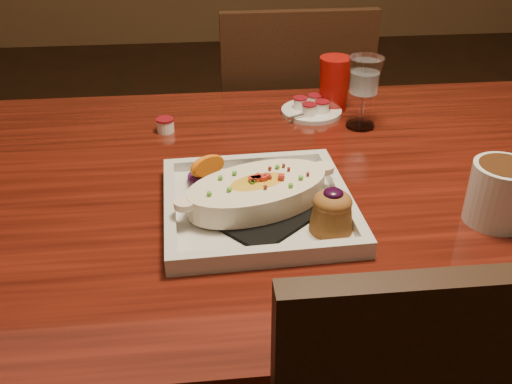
{
  "coord_description": "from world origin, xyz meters",
  "views": [
    {
      "loc": [
        -0.26,
        -0.9,
        1.26
      ],
      "look_at": [
        -0.17,
        -0.07,
        0.77
      ],
      "focal_mm": 40.0,
      "sensor_mm": 36.0,
      "label": 1
    }
  ],
  "objects": [
    {
      "name": "creamer_loose",
      "position": [
        -0.33,
        0.23,
        0.77
      ],
      "size": [
        0.04,
        0.04,
        0.03
      ],
      "color": "white",
      "rests_on": "table"
    },
    {
      "name": "saucer",
      "position": [
        -0.01,
        0.29,
        0.76
      ],
      "size": [
        0.14,
        0.14,
        0.09
      ],
      "color": "silver",
      "rests_on": "table"
    },
    {
      "name": "chair_far",
      "position": [
        -0.0,
        0.63,
        0.51
      ],
      "size": [
        0.42,
        0.42,
        0.93
      ],
      "rotation": [
        0.0,
        0.0,
        3.14
      ],
      "color": "black",
      "rests_on": "floor"
    },
    {
      "name": "table",
      "position": [
        0.0,
        0.0,
        0.65
      ],
      "size": [
        1.5,
        0.9,
        0.75
      ],
      "color": "maroon",
      "rests_on": "floor"
    },
    {
      "name": "coffee_mug",
      "position": [
        0.21,
        -0.17,
        0.81
      ],
      "size": [
        0.13,
        0.1,
        0.1
      ],
      "rotation": [
        0.0,
        0.0,
        -0.32
      ],
      "color": "silver",
      "rests_on": "table"
    },
    {
      "name": "red_tumbler",
      "position": [
        0.05,
        0.32,
        0.81
      ],
      "size": [
        0.07,
        0.07,
        0.12
      ],
      "primitive_type": "cone",
      "color": "#A40F0B",
      "rests_on": "table"
    },
    {
      "name": "goblet",
      "position": [
        0.09,
        0.21,
        0.86
      ],
      "size": [
        0.07,
        0.07,
        0.15
      ],
      "color": "silver",
      "rests_on": "table"
    },
    {
      "name": "plate",
      "position": [
        -0.16,
        -0.11,
        0.78
      ],
      "size": [
        0.32,
        0.32,
        0.08
      ],
      "rotation": [
        0.0,
        0.0,
        0.04
      ],
      "color": "silver",
      "rests_on": "table"
    }
  ]
}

